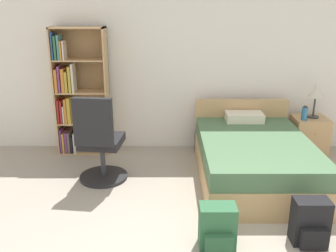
{
  "coord_description": "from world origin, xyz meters",
  "views": [
    {
      "loc": [
        -0.4,
        -2.12,
        2.08
      ],
      "look_at": [
        -0.4,
        1.98,
        0.72
      ],
      "focal_mm": 40.0,
      "sensor_mm": 36.0,
      "label": 1
    }
  ],
  "objects_px": {
    "office_chair": "(100,145)",
    "water_bottle": "(305,114)",
    "nightstand": "(309,136)",
    "backpack_black": "(311,223)",
    "bookshelf": "(76,94)",
    "backpack_green": "(218,228)",
    "bed": "(253,157)",
    "table_lamp": "(316,92)"
  },
  "relations": [
    {
      "from": "water_bottle",
      "to": "office_chair",
      "type": "bearing_deg",
      "value": -164.04
    },
    {
      "from": "office_chair",
      "to": "water_bottle",
      "type": "relative_size",
      "value": 5.53
    },
    {
      "from": "office_chair",
      "to": "table_lamp",
      "type": "height_order",
      "value": "office_chair"
    },
    {
      "from": "bookshelf",
      "to": "bed",
      "type": "relative_size",
      "value": 0.92
    },
    {
      "from": "bookshelf",
      "to": "nightstand",
      "type": "height_order",
      "value": "bookshelf"
    },
    {
      "from": "bed",
      "to": "backpack_black",
      "type": "xyz_separation_m",
      "value": [
        0.23,
        -1.34,
        -0.07
      ]
    },
    {
      "from": "office_chair",
      "to": "table_lamp",
      "type": "bearing_deg",
      "value": 17.33
    },
    {
      "from": "water_bottle",
      "to": "nightstand",
      "type": "bearing_deg",
      "value": 38.04
    },
    {
      "from": "nightstand",
      "to": "office_chair",
      "type": "bearing_deg",
      "value": -162.77
    },
    {
      "from": "nightstand",
      "to": "bookshelf",
      "type": "bearing_deg",
      "value": 177.97
    },
    {
      "from": "bed",
      "to": "backpack_green",
      "type": "xyz_separation_m",
      "value": [
        -0.61,
        -1.41,
        -0.08
      ]
    },
    {
      "from": "water_bottle",
      "to": "backpack_black",
      "type": "distance_m",
      "value": 2.12
    },
    {
      "from": "water_bottle",
      "to": "backpack_black",
      "type": "relative_size",
      "value": 0.47
    },
    {
      "from": "backpack_black",
      "to": "backpack_green",
      "type": "height_order",
      "value": "backpack_black"
    },
    {
      "from": "table_lamp",
      "to": "backpack_green",
      "type": "height_order",
      "value": "table_lamp"
    },
    {
      "from": "bed",
      "to": "nightstand",
      "type": "height_order",
      "value": "bed"
    },
    {
      "from": "bookshelf",
      "to": "water_bottle",
      "type": "bearing_deg",
      "value": -4.04
    },
    {
      "from": "bookshelf",
      "to": "table_lamp",
      "type": "xyz_separation_m",
      "value": [
        3.34,
        -0.1,
        0.06
      ]
    },
    {
      "from": "nightstand",
      "to": "backpack_black",
      "type": "distance_m",
      "value": 2.22
    },
    {
      "from": "table_lamp",
      "to": "backpack_green",
      "type": "distance_m",
      "value": 2.8
    },
    {
      "from": "nightstand",
      "to": "water_bottle",
      "type": "distance_m",
      "value": 0.41
    },
    {
      "from": "bed",
      "to": "backpack_black",
      "type": "bearing_deg",
      "value": -80.12
    },
    {
      "from": "bed",
      "to": "backpack_black",
      "type": "height_order",
      "value": "bed"
    },
    {
      "from": "bookshelf",
      "to": "water_bottle",
      "type": "height_order",
      "value": "bookshelf"
    },
    {
      "from": "bookshelf",
      "to": "office_chair",
      "type": "height_order",
      "value": "bookshelf"
    },
    {
      "from": "water_bottle",
      "to": "backpack_green",
      "type": "xyz_separation_m",
      "value": [
        -1.43,
        -2.06,
        -0.45
      ]
    },
    {
      "from": "bed",
      "to": "table_lamp",
      "type": "distance_m",
      "value": 1.41
    },
    {
      "from": "backpack_green",
      "to": "bookshelf",
      "type": "bearing_deg",
      "value": 127.24
    },
    {
      "from": "nightstand",
      "to": "water_bottle",
      "type": "xyz_separation_m",
      "value": [
        -0.14,
        -0.11,
        0.37
      ]
    },
    {
      "from": "nightstand",
      "to": "water_bottle",
      "type": "relative_size",
      "value": 2.76
    },
    {
      "from": "backpack_green",
      "to": "nightstand",
      "type": "bearing_deg",
      "value": 54.14
    },
    {
      "from": "bookshelf",
      "to": "bed",
      "type": "height_order",
      "value": "bookshelf"
    },
    {
      "from": "nightstand",
      "to": "table_lamp",
      "type": "height_order",
      "value": "table_lamp"
    },
    {
      "from": "office_chair",
      "to": "backpack_black",
      "type": "bearing_deg",
      "value": -30.4
    },
    {
      "from": "nightstand",
      "to": "backpack_green",
      "type": "distance_m",
      "value": 2.68
    },
    {
      "from": "office_chair",
      "to": "backpack_green",
      "type": "xyz_separation_m",
      "value": [
        1.25,
        -1.3,
        -0.29
      ]
    },
    {
      "from": "bed",
      "to": "nightstand",
      "type": "relative_size",
      "value": 3.53
    },
    {
      "from": "bookshelf",
      "to": "backpack_black",
      "type": "distance_m",
      "value": 3.46
    },
    {
      "from": "backpack_black",
      "to": "water_bottle",
      "type": "bearing_deg",
      "value": 73.54
    },
    {
      "from": "water_bottle",
      "to": "backpack_green",
      "type": "bearing_deg",
      "value": -124.76
    },
    {
      "from": "bookshelf",
      "to": "backpack_green",
      "type": "height_order",
      "value": "bookshelf"
    },
    {
      "from": "office_chair",
      "to": "table_lamp",
      "type": "relative_size",
      "value": 2.27
    }
  ]
}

